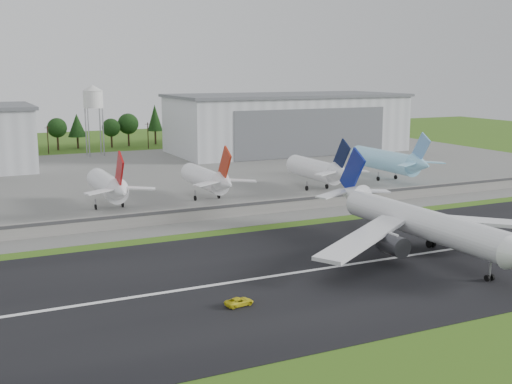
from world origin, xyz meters
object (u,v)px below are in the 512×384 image
ground_vehicle (239,302)px  parked_jet_skyblue (390,161)px  main_airliner (425,230)px  parked_jet_navy (320,170)px  parked_jet_red_b (209,179)px  parked_jet_red_a (110,186)px

ground_vehicle → parked_jet_skyblue: parked_jet_skyblue is taller
main_airliner → ground_vehicle: (-43.76, -10.05, -4.16)m
main_airliner → parked_jet_navy: (16.36, 67.02, 1.41)m
parked_jet_navy → parked_jet_skyblue: size_ratio=0.84×
main_airliner → parked_jet_red_b: (-18.92, 66.98, 1.19)m
parked_jet_navy → parked_jet_red_b: bearing=-179.9°
parked_jet_red_b → parked_jet_red_a: bearing=180.0°
main_airliner → parked_jet_skyblue: bearing=-123.9°
parked_jet_red_a → parked_jet_navy: 62.44m
parked_jet_red_a → parked_jet_red_b: (27.15, -0.02, -0.09)m
main_airliner → parked_jet_red_b: 69.61m
main_airliner → parked_jet_red_a: 81.32m
main_airliner → parked_jet_red_b: size_ratio=1.89×
main_airliner → parked_jet_skyblue: (45.83, 72.06, 1.68)m
parked_jet_red_b → parked_jet_skyblue: bearing=4.5°
main_airliner → parked_jet_navy: bearing=-105.2°
parked_jet_red_a → parked_jet_red_b: 27.15m
ground_vehicle → parked_jet_navy: bearing=-45.9°
parked_jet_red_b → ground_vehicle: bearing=-107.9°
parked_jet_skyblue → parked_jet_red_b: bearing=-175.5°
parked_jet_red_b → parked_jet_skyblue: (64.76, 5.07, 0.50)m
parked_jet_navy → parked_jet_skyblue: parked_jet_skyblue is taller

